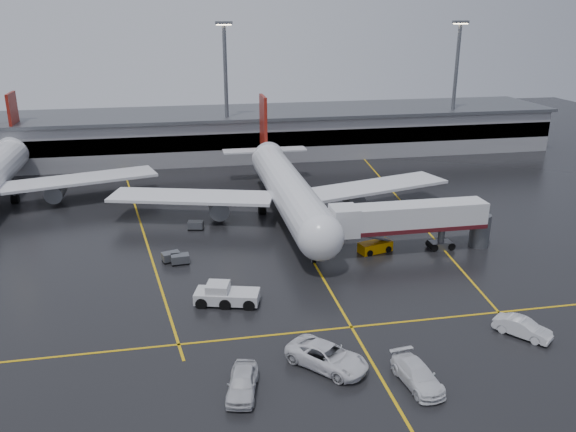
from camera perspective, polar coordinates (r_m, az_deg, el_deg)
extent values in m
plane|color=black|center=(74.05, 1.23, -2.32)|extent=(220.00, 220.00, 0.00)
cube|color=gold|center=(74.04, 1.23, -2.32)|extent=(0.25, 90.00, 0.02)
cube|color=gold|center=(54.83, 6.15, -10.64)|extent=(60.00, 0.25, 0.02)
cube|color=gold|center=(82.10, -14.07, -0.71)|extent=(9.99, 69.35, 0.02)
cube|color=gold|center=(88.20, 11.34, 0.90)|extent=(7.57, 69.64, 0.02)
cube|color=gray|center=(118.50, -3.70, 7.92)|extent=(120.00, 18.00, 8.00)
cube|color=black|center=(109.86, -3.10, 7.29)|extent=(120.00, 0.40, 3.00)
cube|color=#595B60|center=(117.73, -3.74, 9.97)|extent=(122.00, 19.00, 0.60)
cylinder|color=#595B60|center=(110.68, -6.00, 11.51)|extent=(0.70, 0.70, 25.00)
cube|color=#595B60|center=(109.72, -6.24, 18.10)|extent=(3.00, 1.20, 0.50)
cube|color=#FFE5B2|center=(109.72, -6.23, 17.94)|extent=(2.60, 0.90, 0.20)
cylinder|color=#595B60|center=(123.07, 15.81, 11.68)|extent=(0.70, 0.70, 25.00)
cube|color=#595B60|center=(122.20, 16.37, 17.58)|extent=(3.00, 1.20, 0.50)
cube|color=#FFE5B2|center=(122.21, 16.36, 17.44)|extent=(2.60, 0.90, 0.20)
cylinder|color=silver|center=(80.07, 0.04, 2.54)|extent=(5.20, 36.00, 5.20)
sphere|color=silver|center=(63.45, 3.15, -2.06)|extent=(5.20, 5.20, 5.20)
cone|color=silver|center=(99.93, -2.28, 6.28)|extent=(4.94, 8.00, 4.94)
cube|color=maroon|center=(99.92, -2.40, 9.14)|extent=(0.50, 5.50, 8.50)
cube|color=silver|center=(99.89, -2.28, 6.39)|extent=(14.00, 3.00, 0.25)
cube|color=silver|center=(80.88, -9.32, 1.86)|extent=(22.80, 11.83, 0.40)
cube|color=silver|center=(85.47, 8.38, 2.86)|extent=(22.80, 11.83, 0.40)
cylinder|color=#595B60|center=(80.51, -6.75, 0.86)|extent=(2.60, 4.50, 2.60)
cylinder|color=#595B60|center=(83.90, 6.29, 1.64)|extent=(2.60, 4.50, 2.60)
cylinder|color=#595B60|center=(67.35, 2.49, -3.68)|extent=(0.56, 0.56, 2.00)
cylinder|color=#595B60|center=(83.35, -2.51, 0.90)|extent=(0.56, 0.56, 2.00)
cylinder|color=#595B60|center=(84.47, 1.78, 1.16)|extent=(0.56, 0.56, 2.00)
cylinder|color=black|center=(67.57, 2.48, -4.11)|extent=(0.40, 1.10, 1.10)
cylinder|color=black|center=(83.49, -2.51, 0.61)|extent=(1.00, 1.40, 1.40)
cylinder|color=black|center=(84.61, 1.78, 0.87)|extent=(1.00, 1.40, 1.40)
cone|color=silver|center=(113.90, -24.78, 6.13)|extent=(4.94, 8.00, 4.94)
cube|color=maroon|center=(113.99, -25.01, 8.64)|extent=(0.50, 5.50, 8.50)
cube|color=silver|center=(113.86, -24.79, 6.23)|extent=(14.00, 3.00, 0.25)
cube|color=silver|center=(93.50, -19.45, 3.38)|extent=(22.80, 11.83, 0.40)
cylinder|color=#595B60|center=(93.52, -21.55, 2.23)|extent=(2.60, 4.50, 2.60)
cylinder|color=#595B60|center=(97.05, -24.93, 1.74)|extent=(0.56, 0.56, 2.00)
cylinder|color=black|center=(97.18, -24.89, 1.49)|extent=(1.00, 1.40, 1.40)
cube|color=silver|center=(70.62, 11.85, -0.03)|extent=(18.00, 3.20, 3.00)
cube|color=#491116|center=(71.05, 11.78, -1.02)|extent=(18.00, 3.30, 0.50)
cube|color=silver|center=(67.95, 5.45, -0.47)|extent=(3.00, 3.40, 3.30)
cylinder|color=#595B60|center=(73.20, 14.59, -1.98)|extent=(0.80, 0.80, 3.00)
cube|color=#595B60|center=(73.57, 14.53, -2.74)|extent=(2.60, 1.60, 0.90)
cylinder|color=#595B60|center=(75.26, 18.07, -1.32)|extent=(2.40, 2.40, 4.00)
cylinder|color=black|center=(73.12, 13.75, -2.81)|extent=(0.90, 1.80, 0.90)
cylinder|color=black|center=(74.04, 15.30, -2.67)|extent=(0.90, 1.80, 0.90)
cube|color=silver|center=(58.47, -5.91, -7.73)|extent=(6.67, 4.06, 1.07)
cube|color=silver|center=(58.23, -6.81, -6.91)|extent=(2.63, 2.63, 0.89)
cube|color=black|center=(58.23, -6.81, -6.91)|extent=(2.37, 2.37, 0.80)
cylinder|color=black|center=(59.04, -8.13, -7.89)|extent=(1.83, 2.88, 1.16)
cylinder|color=black|center=(58.61, -5.90, -8.00)|extent=(1.83, 2.88, 1.16)
cylinder|color=black|center=(58.26, -3.63, -8.11)|extent=(1.83, 2.88, 1.16)
cube|color=#D48300|center=(71.06, 8.43, -2.96)|extent=(4.34, 2.74, 1.23)
cube|color=#595B60|center=(70.62, 8.48, -2.08)|extent=(4.01, 2.05, 1.41)
cylinder|color=black|center=(70.43, 7.52, -3.37)|extent=(1.28, 2.05, 0.78)
cylinder|color=black|center=(71.91, 9.30, -2.97)|extent=(1.28, 2.05, 0.78)
imported|color=white|center=(48.75, 3.82, -13.41)|extent=(6.94, 7.24, 1.91)
imported|color=silver|center=(47.81, 12.42, -14.79)|extent=(2.98, 5.93, 1.65)
imported|color=silver|center=(56.74, 21.74, -10.00)|extent=(4.40, 4.95, 1.63)
imported|color=silver|center=(45.98, -4.44, -15.76)|extent=(3.26, 5.61, 1.79)
cube|color=#595B60|center=(68.06, -10.40, -4.07)|extent=(2.10, 1.46, 0.90)
cylinder|color=black|center=(67.74, -11.00, -4.66)|extent=(0.40, 0.20, 0.40)
cylinder|color=black|center=(67.86, -9.66, -4.53)|extent=(0.40, 0.20, 0.40)
cylinder|color=black|center=(68.65, -11.08, -4.33)|extent=(0.40, 0.20, 0.40)
cylinder|color=black|center=(68.77, -9.75, -4.20)|extent=(0.40, 0.20, 0.40)
cube|color=#595B60|center=(68.89, -11.25, -3.83)|extent=(2.29, 1.82, 0.90)
cylinder|color=black|center=(68.44, -11.74, -4.46)|extent=(0.40, 0.20, 0.40)
cylinder|color=black|center=(68.83, -10.46, -4.23)|extent=(0.40, 0.20, 0.40)
cylinder|color=black|center=(69.33, -11.98, -4.16)|extent=(0.40, 0.20, 0.40)
cylinder|color=black|center=(69.72, -10.72, -3.93)|extent=(0.40, 0.20, 0.40)
cube|color=#595B60|center=(78.26, -8.94, -0.84)|extent=(2.21, 1.66, 0.90)
cylinder|color=black|center=(78.09, -9.56, -1.29)|extent=(0.40, 0.20, 0.40)
cylinder|color=black|center=(77.84, -8.40, -1.29)|extent=(0.40, 0.20, 0.40)
cylinder|color=black|center=(79.02, -9.44, -1.03)|extent=(0.40, 0.20, 0.40)
cylinder|color=black|center=(78.77, -8.29, -1.04)|extent=(0.40, 0.20, 0.40)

